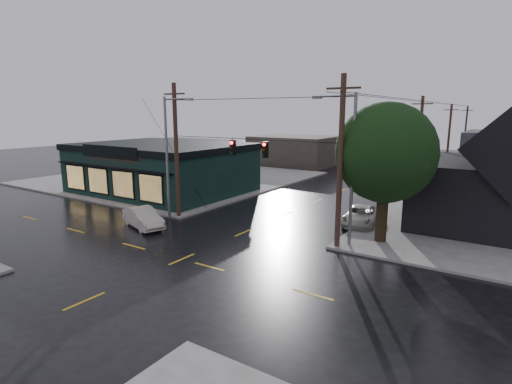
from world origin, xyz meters
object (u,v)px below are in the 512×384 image
Objects in this scene: suv_silver at (361,216)px; utility_pole_nw at (179,217)px; corner_tree at (386,153)px; utility_pole_ne at (337,248)px; sedan_cream at (143,218)px.

utility_pole_nw is at bearing -164.15° from suv_silver.
corner_tree reaches higher than utility_pole_ne.
utility_pole_ne reaches higher than suv_silver.
utility_pole_ne is at bearing 0.00° from utility_pole_nw.
suv_silver is at bearing -35.18° from sedan_cream.
utility_pole_ne is at bearing -127.92° from corner_tree.
utility_pole_nw is at bearing 16.23° from sedan_cream.
utility_pole_nw is at bearing -170.75° from corner_tree.
corner_tree is at bearing -50.01° from sedan_cream.
utility_pole_ne is (13.00, 0.00, 0.00)m from utility_pole_nw.
sedan_cream is (-15.05, -5.81, -4.91)m from corner_tree.
utility_pole_ne is at bearing -94.08° from suv_silver.
corner_tree is 6.45m from suv_silver.
utility_pole_nw reaches higher than sedan_cream.
sedan_cream reaches higher than suv_silver.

